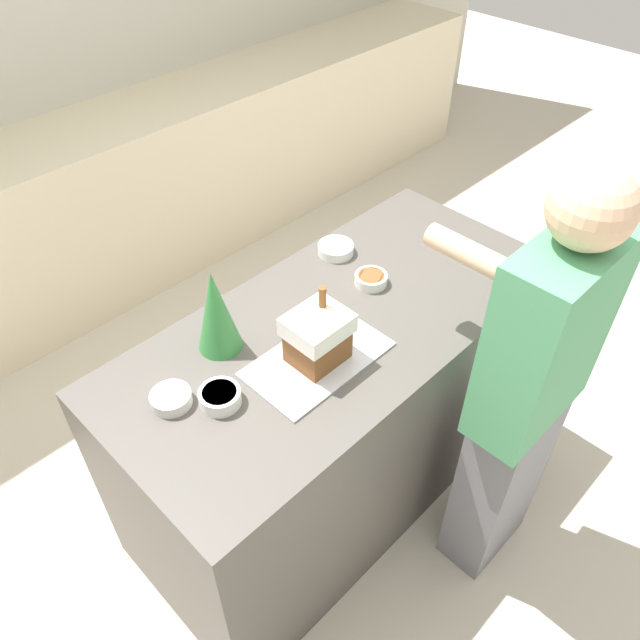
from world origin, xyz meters
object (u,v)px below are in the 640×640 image
object	(u,v)px
candy_bowl_far_right	(336,249)
candy_bowl_near_tray_left	(221,397)
decorative_tree	(216,311)
candy_bowl_far_left	(171,398)
gingerbread_house	(318,337)
person	(525,397)
baking_tray	(318,359)
candy_bowl_behind_tray	(371,279)

from	to	relation	value
candy_bowl_far_right	candy_bowl_near_tray_left	world-z (taller)	candy_bowl_near_tray_left
decorative_tree	candy_bowl_far_right	size ratio (longest dim) A/B	2.19
candy_bowl_far_left	candy_bowl_far_right	bearing A→B (deg)	11.08
decorative_tree	candy_bowl_near_tray_left	xyz separation A→B (m)	(-0.15, -0.19, -0.12)
gingerbread_house	candy_bowl_near_tray_left	size ratio (longest dim) A/B	1.97
candy_bowl_far_left	gingerbread_house	bearing A→B (deg)	-22.68
candy_bowl_far_left	person	bearing A→B (deg)	-40.19
baking_tray	candy_bowl_far_right	size ratio (longest dim) A/B	3.33
gingerbread_house	candy_bowl_far_left	world-z (taller)	gingerbread_house
candy_bowl_behind_tray	baking_tray	bearing A→B (deg)	-161.73
candy_bowl_far_right	candy_bowl_near_tray_left	xyz separation A→B (m)	(-0.77, -0.27, 0.01)
decorative_tree	candy_bowl_far_left	size ratio (longest dim) A/B	2.46
candy_bowl_behind_tray	candy_bowl_near_tray_left	world-z (taller)	candy_bowl_near_tray_left
baking_tray	decorative_tree	distance (m)	0.35
decorative_tree	candy_bowl_far_right	distance (m)	0.64
candy_bowl_near_tray_left	decorative_tree	bearing A→B (deg)	51.87
person	candy_bowl_far_right	bearing A→B (deg)	87.06
baking_tray	candy_bowl_far_right	world-z (taller)	candy_bowl_far_right
baking_tray	decorative_tree	bearing A→B (deg)	123.36
gingerbread_house	candy_bowl_far_right	distance (m)	0.58
candy_bowl_near_tray_left	gingerbread_house	bearing A→B (deg)	-13.14
baking_tray	person	distance (m)	0.67
gingerbread_house	candy_bowl_behind_tray	bearing A→B (deg)	18.26
candy_bowl_far_left	candy_bowl_behind_tray	bearing A→B (deg)	-3.15
baking_tray	gingerbread_house	bearing A→B (deg)	28.62
candy_bowl_behind_tray	person	size ratio (longest dim) A/B	0.07
candy_bowl_far_right	person	xyz separation A→B (m)	(-0.04, -0.88, -0.11)
candy_bowl_far_right	candy_bowl_behind_tray	distance (m)	0.22
candy_bowl_behind_tray	candy_bowl_near_tray_left	xyz separation A→B (m)	(-0.73, -0.06, 0.00)
baking_tray	person	bearing A→B (deg)	-52.36
gingerbread_house	candy_bowl_near_tray_left	xyz separation A→B (m)	(-0.33, 0.08, -0.07)
candy_bowl_far_left	baking_tray	bearing A→B (deg)	-22.72
decorative_tree	candy_bowl_far_left	world-z (taller)	decorative_tree
decorative_tree	person	world-z (taller)	person
candy_bowl_far_right	candy_bowl_near_tray_left	bearing A→B (deg)	-160.45
candy_bowl_far_right	person	distance (m)	0.88
decorative_tree	baking_tray	bearing A→B (deg)	-56.64
baking_tray	decorative_tree	xyz separation A→B (m)	(-0.18, 0.27, 0.15)
candy_bowl_near_tray_left	person	world-z (taller)	person
candy_bowl_behind_tray	person	xyz separation A→B (m)	(-0.00, -0.66, -0.11)
candy_bowl_far_left	candy_bowl_far_right	xyz separation A→B (m)	(0.88, 0.17, -0.00)
candy_bowl_near_tray_left	candy_bowl_far_left	bearing A→B (deg)	135.00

